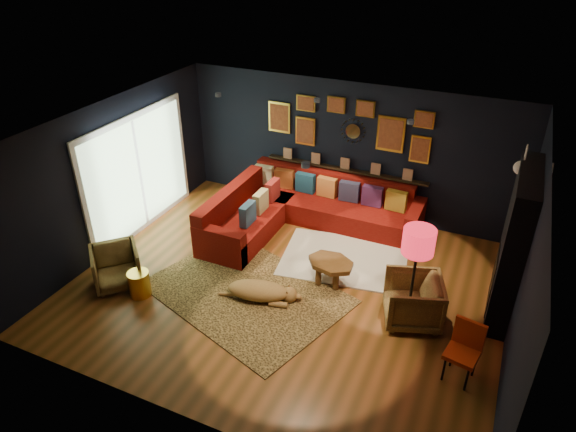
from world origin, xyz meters
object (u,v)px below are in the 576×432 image
at_px(coffee_table, 331,265).
at_px(pouf, 258,216).
at_px(orange_chair, 465,346).
at_px(floor_lamp, 418,246).
at_px(dog, 258,288).
at_px(sectional, 297,210).
at_px(armchair_left, 116,265).
at_px(gold_stool, 139,284).
at_px(armchair_right, 413,298).

distance_m(coffee_table, pouf, 2.20).
distance_m(coffee_table, orange_chair, 2.46).
distance_m(floor_lamp, dog, 2.50).
relative_size(sectional, orange_chair, 4.15).
bearing_deg(armchair_left, floor_lamp, -33.74).
relative_size(coffee_table, gold_stool, 2.14).
bearing_deg(sectional, coffee_table, -50.20).
xyz_separation_m(pouf, armchair_right, (3.26, -1.48, 0.20)).
relative_size(gold_stool, floor_lamp, 0.26).
xyz_separation_m(coffee_table, floor_lamp, (1.35, -0.42, 0.99)).
height_order(floor_lamp, dog, floor_lamp).
height_order(gold_stool, orange_chair, orange_chair).
relative_size(armchair_left, orange_chair, 0.88).
xyz_separation_m(armchair_right, orange_chair, (0.81, -0.77, 0.09)).
relative_size(floor_lamp, dog, 1.23).
bearing_deg(floor_lamp, sectional, 143.82).
bearing_deg(gold_stool, sectional, 64.70).
distance_m(sectional, armchair_left, 3.41).
bearing_deg(gold_stool, floor_lamp, 15.25).
height_order(sectional, armchair_left, sectional).
height_order(coffee_table, gold_stool, coffee_table).
height_order(sectional, dog, sectional).
xyz_separation_m(gold_stool, floor_lamp, (3.93, 1.07, 1.12)).
bearing_deg(armchair_left, dog, -31.84).
distance_m(armchair_right, floor_lamp, 0.93).
bearing_deg(orange_chair, coffee_table, 163.61).
distance_m(coffee_table, armchair_right, 1.42).
height_order(coffee_table, pouf, coffee_table).
relative_size(sectional, dog, 2.65).
distance_m(sectional, orange_chair, 4.24).
height_order(coffee_table, floor_lamp, floor_lamp).
height_order(orange_chair, floor_lamp, floor_lamp).
xyz_separation_m(coffee_table, dog, (-0.86, -0.84, -0.12)).
relative_size(pouf, armchair_left, 0.70).
bearing_deg(armchair_right, orange_chair, 27.69).
height_order(armchair_right, orange_chair, orange_chair).
distance_m(sectional, gold_stool, 3.24).
bearing_deg(floor_lamp, dog, -169.27).
bearing_deg(armchair_right, floor_lamp, -42.01).
xyz_separation_m(orange_chair, dog, (-3.04, 0.29, -0.26)).
bearing_deg(pouf, armchair_right, -24.44).
xyz_separation_m(gold_stool, dog, (1.72, 0.65, 0.01)).
relative_size(coffee_table, armchair_left, 1.22).
bearing_deg(dog, orange_chair, -19.02).
xyz_separation_m(coffee_table, armchair_right, (1.38, -0.35, 0.06)).
height_order(armchair_left, dog, armchair_left).
xyz_separation_m(sectional, pouf, (-0.69, -0.31, -0.13)).
xyz_separation_m(pouf, gold_stool, (-0.70, -2.62, 0.01)).
xyz_separation_m(pouf, orange_chair, (4.06, -2.25, 0.29)).
distance_m(sectional, floor_lamp, 3.30).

